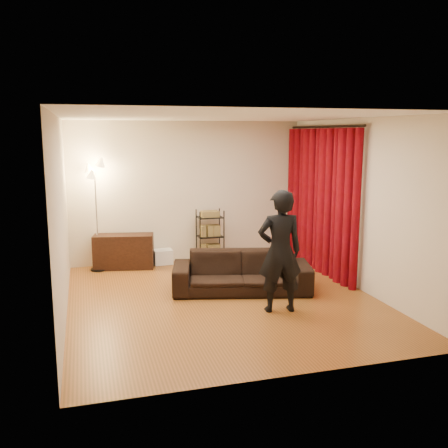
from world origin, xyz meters
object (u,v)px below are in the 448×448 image
object	(u,v)px
sofa	(242,272)
floor_lamp	(97,217)
media_cabinet	(124,251)
storage_boxes	(163,257)
person	(280,251)
wire_shelf	(210,236)

from	to	relation	value
sofa	floor_lamp	world-z (taller)	floor_lamp
media_cabinet	storage_boxes	distance (m)	0.77
person	media_cabinet	size ratio (longest dim) A/B	1.59
storage_boxes	media_cabinet	bearing A→B (deg)	-173.46
person	media_cabinet	bearing A→B (deg)	-50.68
media_cabinet	floor_lamp	xyz separation A→B (m)	(-0.46, -0.02, 0.67)
sofa	media_cabinet	bearing A→B (deg)	144.79
person	wire_shelf	world-z (taller)	person
media_cabinet	wire_shelf	distance (m)	1.65
media_cabinet	storage_boxes	world-z (taller)	media_cabinet
person	wire_shelf	bearing A→B (deg)	-78.75
sofa	media_cabinet	xyz separation A→B (m)	(-1.67, 1.91, 0.00)
floor_lamp	sofa	bearing A→B (deg)	-41.65
person	wire_shelf	distance (m)	2.90
wire_shelf	sofa	bearing A→B (deg)	-85.71
sofa	wire_shelf	distance (m)	1.90
sofa	floor_lamp	size ratio (longest dim) A/B	1.08
sofa	wire_shelf	xyz separation A→B (m)	(-0.03, 1.89, 0.20)
media_cabinet	person	bearing A→B (deg)	-45.69
floor_lamp	media_cabinet	bearing A→B (deg)	2.37
media_cabinet	wire_shelf	bearing A→B (deg)	10.03
media_cabinet	sofa	bearing A→B (deg)	-37.96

